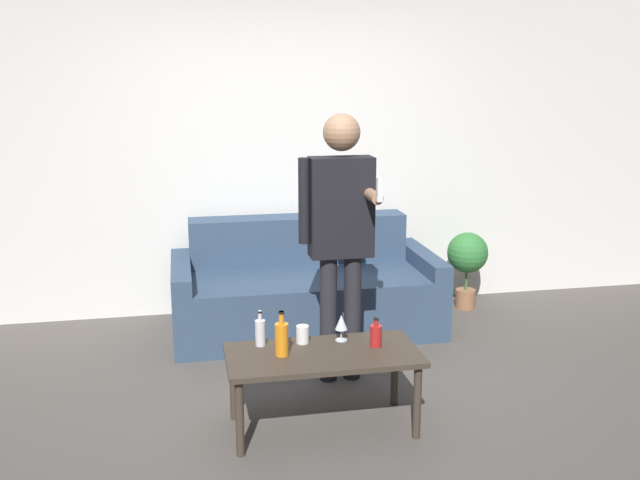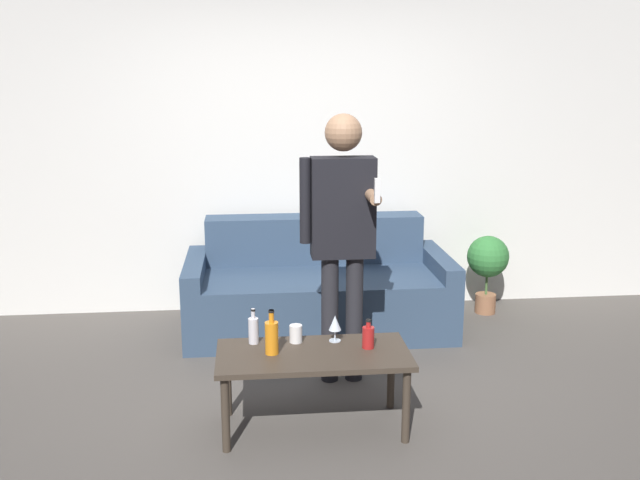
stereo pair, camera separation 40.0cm
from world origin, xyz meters
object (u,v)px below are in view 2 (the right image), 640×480
Objects in this scene: couch at (318,290)px; bottle_orange at (272,337)px; coffee_table at (313,361)px; person_standing_front at (342,226)px.

couch is 1.67m from bottle_orange.
bottle_orange is at bearing 178.50° from coffee_table.
bottle_orange is 0.90m from person_standing_front.
person_standing_front reaches higher than bottle_orange.
bottle_orange reaches higher than coffee_table.
coffee_table is 4.24× the size of bottle_orange.
couch is at bearing 93.13° from person_standing_front.
person_standing_front is at bearing 53.23° from bottle_orange.
bottle_orange is at bearing -104.30° from couch.
person_standing_front is (0.05, -0.98, 0.72)m from couch.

